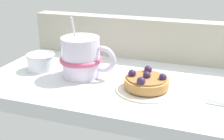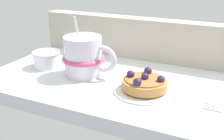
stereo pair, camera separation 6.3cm
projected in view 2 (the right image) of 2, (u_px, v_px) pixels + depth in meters
The scene contains 6 objects.
ground_plane at pixel (133, 86), 66.12cm from camera, with size 68.88×36.67×3.21cm, color silver.
window_rail_back at pixel (155, 40), 76.92cm from camera, with size 67.51×4.75×11.34cm, color #B2AD99.
dessert_plate at pixel (144, 90), 59.51cm from camera, with size 13.17×13.17×0.79cm.
raspberry_tart at pixel (145, 83), 58.91cm from camera, with size 9.60×9.60×3.56cm.
coffee_mug at pixel (84, 56), 66.72cm from camera, with size 13.88×10.27×14.17cm.
sugar_bowl at pixel (46, 59), 72.67cm from camera, with size 7.25×7.25×4.19cm.
Camera 2 is at (20.87, -56.64, 26.09)cm, focal length 44.74 mm.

